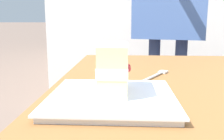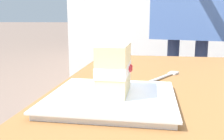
% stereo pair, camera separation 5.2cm
% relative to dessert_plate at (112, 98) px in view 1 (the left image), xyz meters
% --- Properties ---
extents(dessert_plate, '(0.26, 0.26, 0.02)m').
position_rel_dessert_plate_xyz_m(dessert_plate, '(0.00, 0.00, 0.00)').
color(dessert_plate, white).
rests_on(dessert_plate, patio_table).
extents(cake_slice, '(0.12, 0.07, 0.10)m').
position_rel_dessert_plate_xyz_m(cake_slice, '(0.02, -0.00, 0.06)').
color(cake_slice, beige).
rests_on(cake_slice, dessert_plate).
extents(dessert_fork, '(0.16, 0.10, 0.01)m').
position_rel_dessert_plate_xyz_m(dessert_fork, '(0.25, -0.12, -0.00)').
color(dessert_fork, silver).
rests_on(dessert_fork, patio_table).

